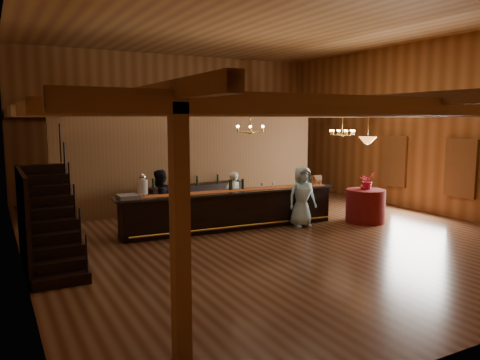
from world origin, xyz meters
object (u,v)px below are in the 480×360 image
chandelier_left (250,129)px  chandelier_right (342,132)px  backbar_shelf (198,199)px  staff_second (159,201)px  bartender (233,197)px  raffle_drum (316,179)px  floor_plant (264,182)px  guest (302,197)px  beverage_dispenser (142,186)px  round_table (365,206)px  tasting_bar (231,210)px  pendant_lamp (368,140)px

chandelier_left → chandelier_right: 4.42m
backbar_shelf → staff_second: (-1.88, -1.81, 0.37)m
chandelier_left → bartender: bearing=85.2°
raffle_drum → bartender: bartender is taller
floor_plant → guest: bearing=-106.4°
raffle_drum → staff_second: (-4.56, 0.86, -0.40)m
beverage_dispenser → chandelier_right: 7.14m
chandelier_right → floor_plant: 3.41m
round_table → bartender: 3.89m
tasting_bar → chandelier_right: chandelier_right is taller
chandelier_right → guest: 3.58m
tasting_bar → beverage_dispenser: size_ratio=10.60×
chandelier_right → guest: chandelier_right is taller
beverage_dispenser → floor_plant: 6.28m
backbar_shelf → chandelier_left: bearing=-90.9°
raffle_drum → chandelier_right: size_ratio=0.42×
staff_second → round_table: bearing=125.4°
tasting_bar → staff_second: size_ratio=3.81×
beverage_dispenser → chandelier_left: (2.78, -0.60, 1.41)m
beverage_dispenser → round_table: size_ratio=0.53×
beverage_dispenser → chandelier_left: 3.17m
backbar_shelf → bartender: bartender is taller
staff_second → guest: size_ratio=0.98×
backbar_shelf → pendant_lamp: bearing=-50.6°
backbar_shelf → staff_second: 2.63m
pendant_lamp → bartender: bearing=150.4°
chandelier_right → staff_second: 6.66m
bartender → backbar_shelf: bearing=-80.4°
chandelier_left → bartender: (0.10, 1.21, -2.01)m
chandelier_right → staff_second: (-6.42, -0.22, -1.74)m
tasting_bar → round_table: (3.84, -1.12, -0.05)m
raffle_drum → chandelier_left: chandelier_left is taller
pendant_lamp → bartender: (-3.37, 1.92, -1.66)m
raffle_drum → chandelier_right: chandelier_right is taller
pendant_lamp → staff_second: 6.14m
chandelier_left → bartender: chandelier_left is taller
chandelier_left → staff_second: chandelier_left is taller
tasting_bar → chandelier_left: chandelier_left is taller
tasting_bar → beverage_dispenser: (-2.41, 0.19, 0.81)m
guest → tasting_bar: bearing=165.5°
tasting_bar → round_table: size_ratio=5.66×
pendant_lamp → bartender: pendant_lamp is taller
backbar_shelf → bartender: 1.73m
staff_second → floor_plant: bearing=170.9°
backbar_shelf → round_table: (3.79, -3.57, 0.02)m
beverage_dispenser → staff_second: 0.90m
round_table → staff_second: bearing=162.7°
chandelier_right → pendant_lamp: (-0.76, -1.99, -0.17)m
tasting_bar → bartender: (0.47, 0.80, 0.20)m
backbar_shelf → floor_plant: floor_plant is taller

